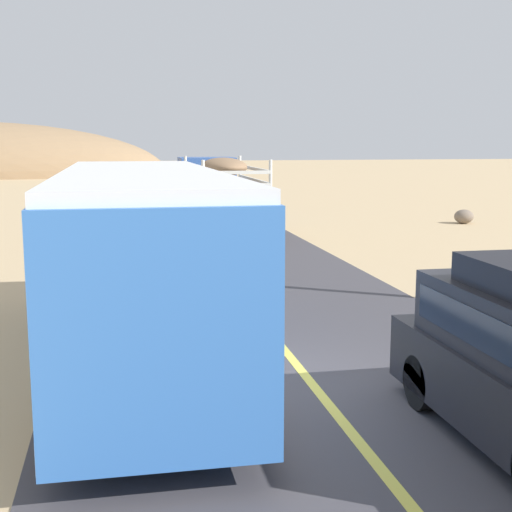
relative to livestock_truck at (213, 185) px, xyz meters
name	(u,v)px	position (x,y,z in m)	size (l,w,h in m)	color
ground_plane	(312,385)	(-1.28, -20.75, -1.79)	(240.00, 240.00, 0.00)	tan
road_surface	(312,385)	(-1.28, -20.75, -1.78)	(8.00, 120.00, 0.02)	#423F44
road_centre_line	(312,384)	(-1.28, -20.75, -1.77)	(0.16, 117.60, 0.00)	#D8CC4C
livestock_truck	(213,185)	(0.00, 0.00, 0.00)	(2.53, 9.70, 3.02)	#3359A5
bus	(142,259)	(-3.75, -18.97, -0.04)	(2.54, 10.00, 3.21)	#3872C6
car_far	(209,195)	(0.91, 8.58, -1.10)	(1.80, 4.40, 1.46)	silver
boulder_far_horizon	(464,217)	(11.17, -1.51, -1.47)	(0.86, 0.84, 0.63)	#756656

